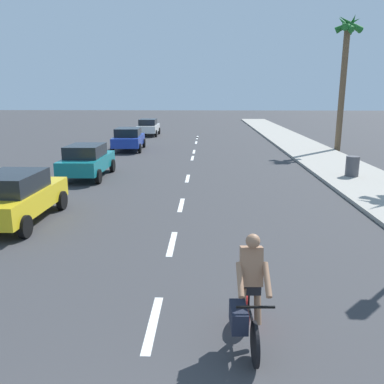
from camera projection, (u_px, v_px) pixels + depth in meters
The scene contains 18 objects.
ground_plane at pixel (190, 167), 21.91m from camera, with size 160.00×160.00×0.00m, color #38383A.
sidewalk_strip at pixel (327, 161), 23.54m from camera, with size 3.60×80.00×0.14m, color #9E998E.
lane_stripe_1 at pixel (153, 323), 6.92m from camera, with size 0.16×1.80×0.01m, color white.
lane_stripe_2 at pixel (172, 243), 10.63m from camera, with size 0.16×1.80×0.01m, color white.
lane_stripe_3 at pixel (181, 205), 14.34m from camera, with size 0.16×1.80×0.01m, color white.
lane_stripe_4 at pixel (188, 178), 18.86m from camera, with size 0.16×1.80×0.01m, color white.
lane_stripe_5 at pixel (192, 158), 24.87m from camera, with size 0.16×1.80×0.01m, color white.
lane_stripe_6 at pixel (194, 152), 27.68m from camera, with size 0.16×1.80×0.01m, color white.
lane_stripe_7 at pixel (196, 143), 32.92m from camera, with size 0.16×1.80×0.01m, color white.
lane_stripe_8 at pixel (197, 138), 36.33m from camera, with size 0.16×1.80×0.01m, color white.
lane_stripe_9 at pixel (197, 137), 37.16m from camera, with size 0.16×1.80×0.01m, color white.
cyclist at pixel (248, 296), 6.16m from camera, with size 0.64×1.71×1.82m.
parked_car_yellow at pixel (15, 196), 12.21m from camera, with size 1.94×4.14×1.57m.
parked_car_teal at pixel (87, 160), 18.91m from camera, with size 1.94×4.13×1.57m.
parked_car_blue at pixel (129, 138), 28.23m from camera, with size 2.22×4.47×1.57m.
parked_car_white at pixel (148, 127), 38.38m from camera, with size 1.98×4.19×1.57m.
palm_tree_far at pixel (345, 54), 26.52m from camera, with size 1.93×1.93×9.02m.
trash_bin_far at pixel (352, 166), 18.60m from camera, with size 0.60×0.60×0.93m, color #47474C.
Camera 1 is at (0.91, -1.59, 3.84)m, focal length 37.58 mm.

